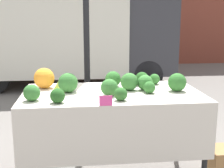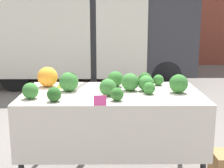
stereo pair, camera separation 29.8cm
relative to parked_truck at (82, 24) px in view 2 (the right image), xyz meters
The scene contains 18 objects.
tent_pole 3.81m from the parked_truck, 83.03° to the right, with size 0.07×0.07×2.70m.
parked_truck is the anchor object (origin of this frame).
market_table 4.71m from the parked_truck, 81.66° to the right, with size 1.71×0.95×0.89m.
orange_cauliflower 4.32m from the parked_truck, 89.82° to the right, with size 0.21×0.21×0.21m.
romanesco_head 4.36m from the parked_truck, 87.49° to the right, with size 0.16×0.16×0.13m.
broccoli_head_0 4.39m from the parked_truck, 80.60° to the right, with size 0.16×0.16×0.16m.
broccoli_head_1 4.78m from the parked_truck, 74.05° to the right, with size 0.18×0.18×0.18m.
broccoli_head_2 4.94m from the parked_truck, 81.60° to the right, with size 0.12×0.12×0.12m.
broccoli_head_3 4.64m from the parked_truck, 77.35° to the right, with size 0.15×0.15×0.15m.
broccoli_head_4 4.77m from the parked_truck, 77.53° to the right, with size 0.11×0.11×0.11m.
broccoli_head_5 4.81m from the parked_truck, 90.53° to the right, with size 0.14×0.14×0.14m.
broccoli_head_6 4.43m from the parked_truck, 74.58° to the right, with size 0.11×0.11×0.11m.
broccoli_head_7 4.75m from the parked_truck, 82.27° to the right, with size 0.16×0.16×0.16m.
broccoli_head_8 4.91m from the parked_truck, 87.89° to the right, with size 0.13×0.13×0.13m.
broccoli_head_9 4.43m from the parked_truck, 76.56° to the right, with size 0.14×0.14×0.14m.
broccoli_head_10 4.54m from the parked_truck, 86.73° to the right, with size 0.19×0.19×0.19m.
broccoli_head_11 4.59m from the parked_truck, 79.23° to the right, with size 0.17×0.17×0.17m.
price_sign 5.06m from the parked_truck, 83.45° to the right, with size 0.11×0.01×0.08m.
Camera 2 is at (-0.02, -2.92, 1.60)m, focal length 50.00 mm.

